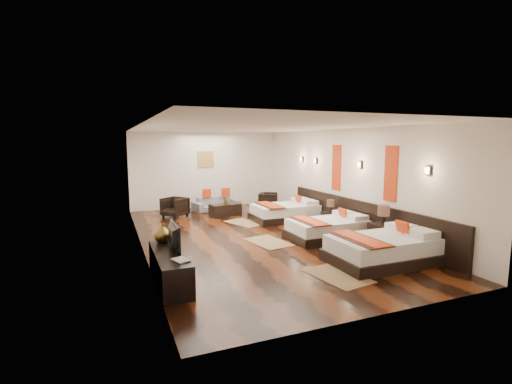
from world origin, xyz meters
name	(u,v)px	position (x,y,z in m)	size (l,w,h in m)	color
floor	(253,236)	(0.00, 0.00, 0.00)	(5.50, 9.50, 0.01)	black
ceiling	(252,127)	(0.00, 0.00, 2.80)	(5.50, 9.50, 0.01)	white
back_wall	(206,170)	(0.00, 4.75, 1.40)	(5.50, 0.01, 2.80)	silver
left_wall	(140,188)	(-2.75, 0.00, 1.40)	(0.01, 9.50, 2.80)	silver
right_wall	(343,179)	(2.75, 0.00, 1.40)	(0.01, 9.50, 2.80)	silver
headboard_panel	(358,217)	(2.71, -0.80, 0.45)	(0.08, 6.60, 0.90)	black
bed_near	(383,249)	(1.70, -2.93, 0.28)	(2.16, 1.36, 0.82)	black
bed_mid	(328,229)	(1.69, -0.92, 0.26)	(1.97, 1.24, 0.75)	black
bed_far	(286,212)	(1.70, 1.47, 0.27)	(2.03, 1.28, 0.77)	black
nightstand_a	(383,232)	(2.44, -2.04, 0.35)	(0.50, 0.50, 0.99)	black
nightstand_b	(330,218)	(2.45, 0.11, 0.28)	(0.41, 0.41, 0.80)	black
jute_mat_near	(337,276)	(0.38, -3.24, 0.01)	(0.75, 1.20, 0.01)	olive
jute_mat_mid	(268,242)	(0.15, -0.67, 0.01)	(0.75, 1.20, 0.01)	olive
jute_mat_far	(245,223)	(0.38, 1.59, 0.01)	(0.75, 1.20, 0.01)	olive
tv_console	(170,268)	(-2.50, -2.42, 0.28)	(0.50, 1.80, 0.55)	black
tv	(170,237)	(-2.45, -2.27, 0.79)	(0.82, 0.11, 0.47)	black
book	(175,261)	(-2.50, -2.99, 0.56)	(0.22, 0.29, 0.03)	black
figurine	(163,233)	(-2.50, -1.71, 0.73)	(0.34, 0.34, 0.35)	brown
sofa	(216,204)	(0.15, 3.90, 0.25)	(1.69, 0.66, 0.49)	gray
armchair_left	(175,207)	(-1.43, 3.29, 0.32)	(0.69, 0.71, 0.65)	black
armchair_right	(268,201)	(2.00, 3.49, 0.30)	(0.64, 0.66, 0.60)	black
coffee_table	(225,210)	(0.15, 2.85, 0.20)	(1.00, 0.50, 0.40)	black
table_plant	(226,200)	(0.18, 2.82, 0.53)	(0.24, 0.21, 0.27)	#21581D
orange_panel_a	(391,174)	(2.73, -1.90, 1.70)	(0.04, 0.40, 1.30)	#D86014
orange_panel_b	(336,168)	(2.73, 0.30, 1.70)	(0.04, 0.40, 1.30)	#D86014
sconce_near	(428,171)	(2.70, -3.00, 1.85)	(0.07, 0.12, 0.18)	black
sconce_mid	(360,165)	(2.70, -0.80, 1.85)	(0.07, 0.12, 0.18)	black
sconce_far	(316,161)	(2.70, 1.40, 1.85)	(0.07, 0.12, 0.18)	black
sconce_lounge	(302,159)	(2.70, 2.30, 1.85)	(0.07, 0.12, 0.18)	black
gold_artwork	(206,159)	(0.00, 4.73, 1.80)	(0.60, 0.04, 0.60)	#AD873F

